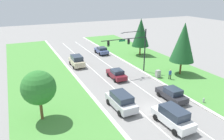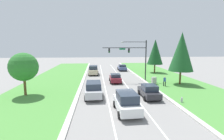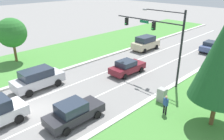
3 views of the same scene
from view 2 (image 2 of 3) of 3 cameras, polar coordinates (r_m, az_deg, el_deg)
The scene contains 20 objects.
ground_plane at distance 21.17m, azimuth 3.68°, elevation -10.05°, with size 160.00×160.00×0.00m, color gray.
curb_strip_right at distance 22.69m, azimuth 18.10°, elevation -9.00°, with size 0.50×90.00×0.15m.
curb_strip_left at distance 21.06m, azimuth -11.94°, elevation -10.09°, with size 0.50×90.00×0.15m.
grass_verge_right at distance 25.21m, azimuth 29.24°, elevation -8.03°, with size 10.00×90.00×0.08m.
grass_verge_left at distance 22.31m, azimuth -25.65°, elevation -9.79°, with size 10.00×90.00×0.08m.
lane_stripe_inner_left at distance 20.98m, azimuth -1.26°, elevation -10.20°, with size 0.14×81.00×0.01m.
lane_stripe_inner_right at distance 21.52m, azimuth 8.49°, elevation -9.82°, with size 0.14×81.00×0.01m.
traffic_signal_mast at distance 32.29m, azimuth 6.97°, elevation 5.23°, with size 8.10×0.41×7.53m.
charcoal_sedan at distance 22.74m, azimuth 12.00°, elevation -6.77°, with size 2.07×4.56×1.68m.
burgundy_sedan at distance 31.38m, azimuth 1.08°, elevation -2.63°, with size 2.11×4.46×1.57m.
silver_suv at distance 22.43m, azimuth -6.02°, elevation -6.29°, with size 2.25×4.96×2.01m.
slate_blue_sedan at distance 46.32m, azimuth 3.32°, elevation 0.83°, with size 2.16×4.27×1.59m.
white_suv at distance 17.48m, azimuth 4.81°, elevation -10.37°, with size 2.32×4.97×2.05m.
champagne_suv at distance 39.82m, azimuth -6.10°, elevation -0.04°, with size 2.27×4.66×2.08m.
utility_cabinet at distance 30.31m, azimuth 13.53°, elevation -3.50°, with size 0.70×0.60×1.29m.
pedestrian at distance 29.36m, azimuth 16.81°, elevation -3.41°, with size 0.43×0.35×1.69m.
fire_hydrant at distance 21.85m, azimuth 21.81°, elevation -9.10°, with size 0.34×0.20×0.70m.
conifer_near_right_tree at distance 43.20m, azimuth 13.91°, elevation 5.76°, with size 3.71×3.71×8.07m.
oak_near_left_tree at distance 25.26m, azimuth -26.90°, elevation 0.89°, with size 3.67×3.67×5.66m.
conifer_far_right_tree at distance 31.29m, azimuth 21.74°, elevation 5.55°, with size 4.01×4.01×8.76m.
Camera 2 is at (-3.16, -19.90, 6.52)m, focal length 28.00 mm.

